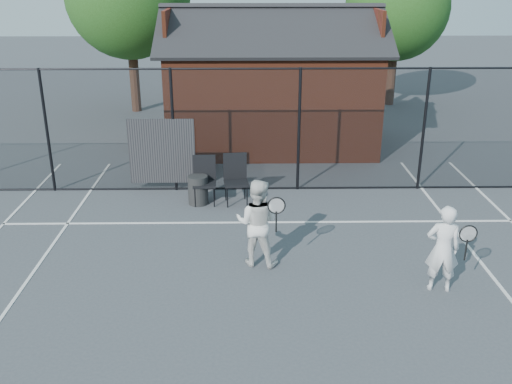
{
  "coord_description": "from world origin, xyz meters",
  "views": [
    {
      "loc": [
        -0.23,
        -8.21,
        5.09
      ],
      "look_at": [
        -0.07,
        2.0,
        1.1
      ],
      "focal_mm": 40.0,
      "sensor_mm": 36.0,
      "label": 1
    }
  ],
  "objects_px": {
    "chair_left": "(204,182)",
    "chair_right": "(236,181)",
    "clubhouse": "(271,93)",
    "player_back": "(257,223)",
    "player_front": "(443,249)",
    "waste_bin": "(198,190)"
  },
  "relations": [
    {
      "from": "chair_right",
      "to": "player_back",
      "type": "bearing_deg",
      "value": -88.38
    },
    {
      "from": "player_back",
      "to": "chair_left",
      "type": "xyz_separation_m",
      "value": [
        -1.16,
        2.92,
        -0.28
      ]
    },
    {
      "from": "player_back",
      "to": "chair_right",
      "type": "distance_m",
      "value": 2.96
    },
    {
      "from": "chair_left",
      "to": "chair_right",
      "type": "bearing_deg",
      "value": -1.79
    },
    {
      "from": "clubhouse",
      "to": "chair_right",
      "type": "distance_m",
      "value": 5.11
    },
    {
      "from": "player_back",
      "to": "chair_right",
      "type": "height_order",
      "value": "player_back"
    },
    {
      "from": "chair_left",
      "to": "chair_right",
      "type": "xyz_separation_m",
      "value": [
        0.73,
        0.0,
        0.02
      ]
    },
    {
      "from": "player_front",
      "to": "clubhouse",
      "type": "bearing_deg",
      "value": 105.91
    },
    {
      "from": "chair_left",
      "to": "chair_right",
      "type": "distance_m",
      "value": 0.73
    },
    {
      "from": "player_front",
      "to": "player_back",
      "type": "relative_size",
      "value": 0.94
    },
    {
      "from": "player_back",
      "to": "chair_left",
      "type": "bearing_deg",
      "value": 111.73
    },
    {
      "from": "player_back",
      "to": "chair_right",
      "type": "bearing_deg",
      "value": 98.46
    },
    {
      "from": "chair_left",
      "to": "waste_bin",
      "type": "height_order",
      "value": "chair_left"
    },
    {
      "from": "clubhouse",
      "to": "chair_left",
      "type": "height_order",
      "value": "clubhouse"
    },
    {
      "from": "player_front",
      "to": "chair_left",
      "type": "distance_m",
      "value": 5.76
    },
    {
      "from": "chair_left",
      "to": "clubhouse",
      "type": "bearing_deg",
      "value": 68.78
    },
    {
      "from": "player_back",
      "to": "player_front",
      "type": "bearing_deg",
      "value": -17.66
    },
    {
      "from": "player_back",
      "to": "waste_bin",
      "type": "bearing_deg",
      "value": 114.33
    },
    {
      "from": "clubhouse",
      "to": "player_back",
      "type": "xyz_separation_m",
      "value": [
        -0.57,
        -7.82,
        -0.78
      ]
    },
    {
      "from": "clubhouse",
      "to": "player_front",
      "type": "height_order",
      "value": "clubhouse"
    },
    {
      "from": "player_front",
      "to": "waste_bin",
      "type": "distance_m",
      "value": 5.88
    },
    {
      "from": "clubhouse",
      "to": "player_back",
      "type": "bearing_deg",
      "value": -94.14
    }
  ]
}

